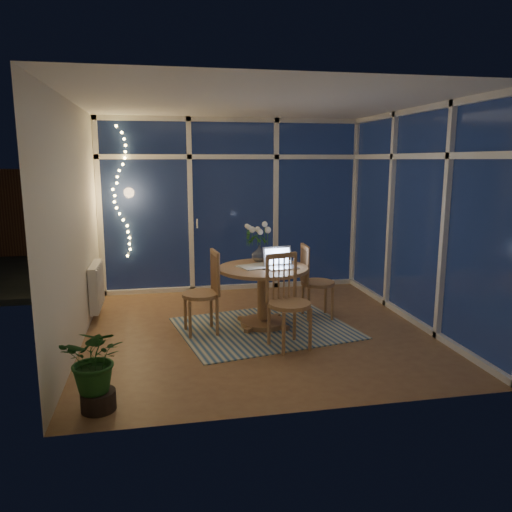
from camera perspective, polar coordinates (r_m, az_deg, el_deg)
name	(u,v)px	position (r m, az deg, el deg)	size (l,w,h in m)	color
floor	(259,330)	(5.99, 0.32, -8.40)	(4.00, 4.00, 0.00)	brown
ceiling	(259,102)	(5.69, 0.35, 17.14)	(4.00, 4.00, 0.00)	silver
wall_back	(233,205)	(7.66, -2.62, 5.80)	(4.00, 0.04, 2.60)	silver
wall_front	(311,252)	(3.78, 6.30, 0.40)	(4.00, 0.04, 2.60)	silver
wall_left	(75,225)	(5.66, -19.98, 3.32)	(0.04, 4.00, 2.60)	silver
wall_right	(420,217)	(6.40, 18.25, 4.24)	(0.04, 4.00, 2.60)	silver
window_wall_back	(234,206)	(7.62, -2.57, 5.77)	(4.00, 0.10, 2.60)	white
window_wall_right	(417,217)	(6.38, 17.93, 4.24)	(0.10, 4.00, 2.60)	white
radiator	(96,286)	(6.69, -17.81, -3.31)	(0.10, 0.70, 0.58)	silver
fairy_lights	(120,192)	(7.46, -15.23, 7.02)	(0.24, 0.10, 1.85)	#FAD164
garden_patio	(236,255)	(10.86, -2.26, 0.09)	(12.00, 6.00, 0.10)	black
garden_fence	(210,209)	(11.15, -5.24, 5.32)	(11.00, 0.08, 1.80)	#361E13
neighbour_roof	(209,152)	(14.12, -5.37, 11.78)	(7.00, 3.00, 2.20)	#363A41
garden_shrubs	(178,246)	(9.08, -8.87, 1.08)	(0.90, 0.90, 0.90)	black
rug	(265,328)	(6.03, 0.99, -8.23)	(1.97, 1.57, 0.01)	beige
dining_table	(263,297)	(6.02, 0.80, -4.68)	(1.07, 1.07, 0.73)	#986B44
chair_left	(200,292)	(5.77, -6.36, -4.15)	(0.46, 0.46, 0.98)	#986B44
chair_right	(318,281)	(6.34, 7.08, -2.86)	(0.45, 0.45, 0.96)	#986B44
chair_front	(290,302)	(5.30, 3.87, -5.26)	(0.47, 0.47, 1.02)	#986B44
laptop	(282,257)	(5.85, 2.95, -0.16)	(0.36, 0.30, 0.26)	silver
flower_vase	(259,253)	(6.24, 0.37, 0.32)	(0.20, 0.20, 0.21)	silver
bowl	(283,261)	(6.20, 3.11, -0.56)	(0.15, 0.15, 0.04)	white
newspapers	(254,267)	(5.92, -0.24, -1.23)	(0.40, 0.30, 0.01)	beige
phone	(267,269)	(5.82, 1.31, -1.45)	(0.12, 0.06, 0.01)	black
potted_plant	(96,366)	(4.25, -17.81, -11.83)	(0.54, 0.47, 0.76)	#1A4A1B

